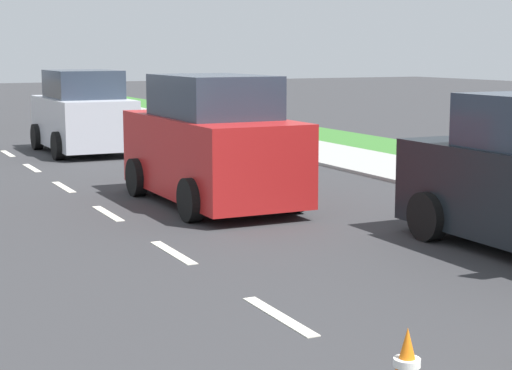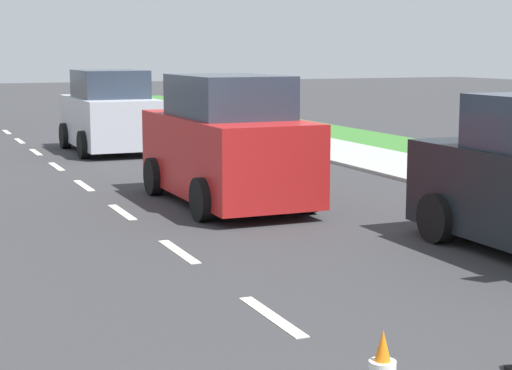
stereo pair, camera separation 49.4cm
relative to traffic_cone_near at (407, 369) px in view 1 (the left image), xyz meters
The scene contains 4 objects.
ground_plane 17.67m from the traffic_cone_near, 89.43° to the left, with size 96.00×96.00×0.00m, color #333335.
traffic_cone_near is the anchor object (origin of this frame).
car_outgoing_ahead 8.75m from the traffic_cone_near, 76.49° to the left, with size 2.01×4.27×2.19m.
car_outgoing_far 16.91m from the traffic_cone_near, 83.23° to the left, with size 2.09×3.87×2.10m.
Camera 1 is at (-3.78, -1.59, 2.60)m, focal length 60.56 mm.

